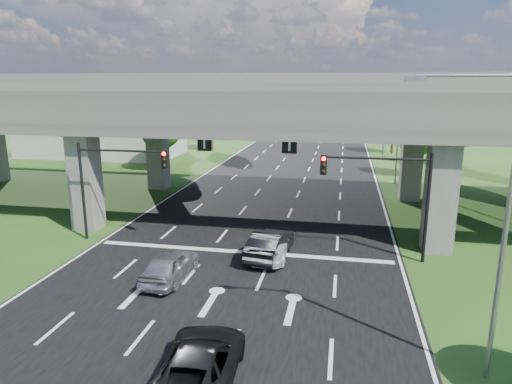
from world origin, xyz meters
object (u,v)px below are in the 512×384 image
(streetlight_far, at_px, (395,122))
(streetlight_beyond, at_px, (382,112))
(car_white, at_px, (271,246))
(signal_right, at_px, (386,185))
(streetlight_near, at_px, (494,206))
(car_trailing, at_px, (200,364))
(car_dark, at_px, (270,244))
(car_silver, at_px, (170,266))
(signal_left, at_px, (114,174))

(streetlight_far, xyz_separation_m, streetlight_beyond, (0.00, 16.00, 0.00))
(car_white, bearing_deg, streetlight_far, -112.57)
(signal_right, xyz_separation_m, streetlight_near, (2.27, -9.94, 1.66))
(car_trailing, bearing_deg, car_dark, -95.73)
(streetlight_beyond, height_order, car_silver, streetlight_beyond)
(signal_right, relative_size, car_trailing, 1.16)
(car_silver, height_order, car_dark, car_dark)
(streetlight_beyond, bearing_deg, signal_right, -93.61)
(streetlight_near, bearing_deg, car_white, 132.67)
(signal_right, distance_m, car_trailing, 14.21)
(streetlight_beyond, relative_size, car_white, 2.17)
(streetlight_beyond, relative_size, car_dark, 2.11)
(signal_right, relative_size, streetlight_beyond, 0.60)
(car_silver, bearing_deg, streetlight_far, -114.42)
(signal_left, xyz_separation_m, car_white, (9.62, -0.94, -3.49))
(streetlight_far, xyz_separation_m, car_silver, (-12.68, -24.84, -5.09))
(signal_left, bearing_deg, streetlight_beyond, 63.57)
(car_silver, distance_m, car_dark, 5.79)
(signal_left, relative_size, car_trailing, 1.16)
(streetlight_near, bearing_deg, signal_right, 102.88)
(car_silver, distance_m, car_trailing, 8.31)
(car_silver, bearing_deg, signal_right, -152.70)
(streetlight_beyond, bearing_deg, streetlight_near, -90.00)
(car_dark, distance_m, car_white, 0.12)
(car_dark, xyz_separation_m, car_white, (0.04, 0.00, -0.11))
(signal_left, height_order, car_dark, signal_left)
(signal_left, bearing_deg, streetlight_near, -29.02)
(streetlight_beyond, relative_size, car_trailing, 1.94)
(signal_left, height_order, streetlight_far, streetlight_far)
(streetlight_beyond, bearing_deg, car_silver, -107.24)
(car_silver, xyz_separation_m, car_white, (4.38, 3.84, -0.06))
(signal_right, bearing_deg, car_trailing, -118.29)
(signal_right, bearing_deg, streetlight_beyond, 86.39)
(streetlight_beyond, relative_size, car_silver, 2.34)
(signal_right, distance_m, car_dark, 7.01)
(signal_right, relative_size, streetlight_near, 0.60)
(car_silver, relative_size, car_white, 0.93)
(signal_left, distance_m, car_dark, 10.20)
(signal_right, height_order, car_white, signal_right)
(signal_left, height_order, streetlight_near, streetlight_near)
(car_dark, bearing_deg, streetlight_beyond, -95.26)
(signal_right, bearing_deg, signal_left, 180.00)
(streetlight_beyond, distance_m, car_silver, 43.06)
(signal_left, relative_size, streetlight_beyond, 0.60)
(car_trailing, bearing_deg, car_silver, -65.59)
(car_dark, relative_size, car_white, 1.03)
(car_dark, distance_m, car_trailing, 11.21)
(car_dark, height_order, car_trailing, car_dark)
(streetlight_near, bearing_deg, car_silver, 157.85)
(car_silver, bearing_deg, car_trailing, 120.36)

